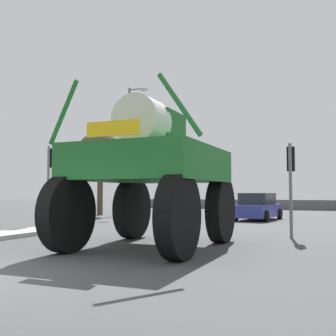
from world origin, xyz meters
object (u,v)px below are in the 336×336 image
(sedan_ahead, at_px, (258,207))
(streetlight_far_left, at_px, (130,145))
(traffic_signal_near_right, at_px, (291,169))
(bare_tree_left, at_px, (100,151))
(traffic_signal_near_left, at_px, (51,168))
(oversize_sprayer, at_px, (151,171))

(sedan_ahead, bearing_deg, streetlight_far_left, 81.09)
(traffic_signal_near_right, distance_m, bare_tree_left, 16.88)
(streetlight_far_left, bearing_deg, traffic_signal_near_left, -78.54)
(sedan_ahead, height_order, bare_tree_left, bare_tree_left)
(traffic_signal_near_right, bearing_deg, oversize_sprayer, -129.20)
(traffic_signal_near_left, xyz_separation_m, traffic_signal_near_right, (10.27, 0.01, -0.29))
(traffic_signal_near_left, distance_m, streetlight_far_left, 11.90)
(streetlight_far_left, distance_m, bare_tree_left, 2.42)
(oversize_sprayer, xyz_separation_m, bare_tree_left, (-10.51, 13.51, 2.31))
(streetlight_far_left, bearing_deg, traffic_signal_near_right, -42.21)
(oversize_sprayer, height_order, traffic_signal_near_left, oversize_sprayer)
(sedan_ahead, bearing_deg, bare_tree_left, 92.88)
(sedan_ahead, bearing_deg, traffic_signal_near_right, -155.54)
(traffic_signal_near_left, relative_size, bare_tree_left, 0.62)
(traffic_signal_near_right, bearing_deg, bare_tree_left, 145.74)
(bare_tree_left, bearing_deg, sedan_ahead, -3.48)
(traffic_signal_near_left, bearing_deg, traffic_signal_near_right, 0.04)
(traffic_signal_near_left, distance_m, traffic_signal_near_right, 10.27)
(sedan_ahead, relative_size, streetlight_far_left, 0.46)
(streetlight_far_left, relative_size, bare_tree_left, 1.59)
(sedan_ahead, relative_size, bare_tree_left, 0.74)
(bare_tree_left, bearing_deg, streetlight_far_left, 57.73)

